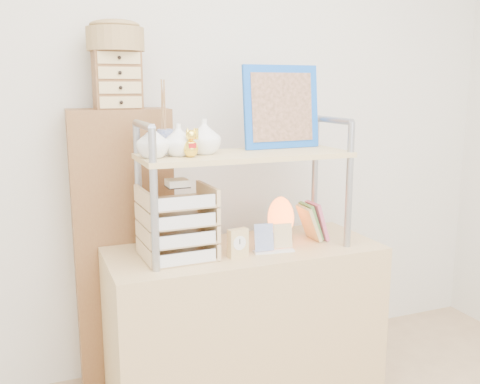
# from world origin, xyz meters

# --- Properties ---
(desk) EXTENTS (1.20, 0.50, 0.75)m
(desk) POSITION_xyz_m (0.00, 1.20, 0.38)
(desk) COLOR tan
(desk) RESTS_ON ground
(cabinet) EXTENTS (0.46, 0.26, 1.35)m
(cabinet) POSITION_xyz_m (-0.47, 1.57, 0.68)
(cabinet) COLOR brown
(cabinet) RESTS_ON ground
(hutch) EXTENTS (0.91, 0.34, 0.79)m
(hutch) POSITION_xyz_m (-0.06, 1.22, 1.19)
(hutch) COLOR #969AA4
(hutch) RESTS_ON desk
(letter_tray) EXTENTS (0.28, 0.27, 0.33)m
(letter_tray) POSITION_xyz_m (-0.31, 1.17, 0.88)
(letter_tray) COLOR tan
(letter_tray) RESTS_ON desk
(salt_lamp) EXTENTS (0.13, 0.13, 0.20)m
(salt_lamp) POSITION_xyz_m (0.20, 1.25, 0.85)
(salt_lamp) COLOR brown
(salt_lamp) RESTS_ON desk
(desk_clock) EXTENTS (0.09, 0.05, 0.12)m
(desk_clock) POSITION_xyz_m (-0.07, 1.09, 0.81)
(desk_clock) COLOR tan
(desk_clock) RESTS_ON desk
(postcard_stand) EXTENTS (0.18, 0.07, 0.13)m
(postcard_stand) POSITION_xyz_m (0.09, 1.10, 0.79)
(postcard_stand) COLOR white
(postcard_stand) RESTS_ON desk
(drawer_chest) EXTENTS (0.20, 0.16, 0.25)m
(drawer_chest) POSITION_xyz_m (-0.47, 1.55, 1.48)
(drawer_chest) COLOR brown
(drawer_chest) RESTS_ON cabinet
(woven_basket) EXTENTS (0.25, 0.25, 0.10)m
(woven_basket) POSITION_xyz_m (-0.47, 1.55, 1.65)
(woven_basket) COLOR olive
(woven_basket) RESTS_ON drawer_chest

